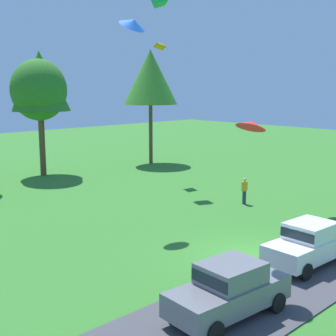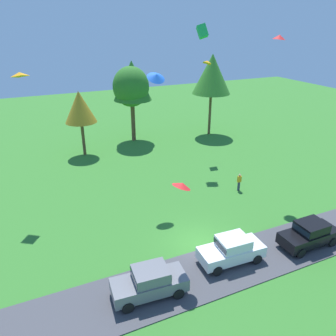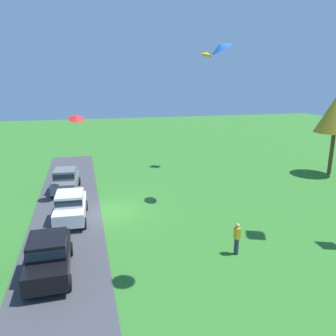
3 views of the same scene
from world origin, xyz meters
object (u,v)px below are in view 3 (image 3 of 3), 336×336
at_px(car_sedan_by_flagpole, 66,179).
at_px(kite_diamond_topmost, 207,54).
at_px(person_beside_suv, 237,238).
at_px(kite_delta_high_right, 76,117).
at_px(car_sedan_far_end, 49,254).
at_px(car_sedan_mid_row, 70,205).
at_px(kite_delta_near_flag, 221,46).

relative_size(car_sedan_by_flagpole, kite_diamond_topmost, 4.47).
distance_m(person_beside_suv, kite_delta_high_right, 13.64).
bearing_deg(kite_diamond_topmost, kite_delta_high_right, -59.22).
xyz_separation_m(car_sedan_far_end, kite_delta_high_right, (-9.52, 1.48, 5.18)).
xyz_separation_m(car_sedan_mid_row, kite_diamond_topmost, (-10.87, 13.14, 10.18)).
xyz_separation_m(kite_delta_high_right, kite_delta_near_flag, (2.41, 9.59, 4.66)).
height_order(car_sedan_by_flagpole, car_sedan_far_end, same).
bearing_deg(car_sedan_by_flagpole, kite_delta_near_flag, 65.11).
bearing_deg(kite_delta_near_flag, car_sedan_by_flagpole, -114.89).
relative_size(car_sedan_by_flagpole, kite_delta_near_flag, 3.10).
xyz_separation_m(person_beside_suv, kite_diamond_topmost, (-17.39, 4.84, 10.35)).
xyz_separation_m(car_sedan_by_flagpole, kite_delta_high_right, (2.59, 1.20, 5.18)).
xyz_separation_m(person_beside_suv, kite_delta_high_right, (-9.97, -7.62, 5.34)).
height_order(car_sedan_by_flagpole, kite_diamond_topmost, kite_diamond_topmost).
xyz_separation_m(car_sedan_far_end, person_beside_suv, (0.45, 9.10, -0.16)).
distance_m(kite_delta_high_right, kite_diamond_topmost, 15.34).
distance_m(car_sedan_by_flagpole, kite_delta_near_flag, 15.44).
relative_size(kite_delta_high_right, kite_diamond_topmost, 1.12).
distance_m(car_sedan_mid_row, person_beside_suv, 10.56).
distance_m(car_sedan_far_end, kite_delta_high_right, 10.94).
xyz_separation_m(car_sedan_by_flagpole, person_beside_suv, (12.56, 8.82, -0.16)).
bearing_deg(kite_delta_high_right, car_sedan_by_flagpole, -155.14).
bearing_deg(car_sedan_by_flagpole, person_beside_suv, 35.06).
height_order(kite_delta_near_flag, kite_diamond_topmost, kite_diamond_topmost).
height_order(car_sedan_by_flagpole, person_beside_suv, car_sedan_by_flagpole).
bearing_deg(kite_delta_near_flag, kite_delta_high_right, -104.12).
xyz_separation_m(car_sedan_mid_row, kite_delta_high_right, (-3.45, 0.69, 5.18)).
relative_size(car_sedan_far_end, person_beside_suv, 2.58).
bearing_deg(person_beside_suv, car_sedan_mid_row, -128.14).
relative_size(kite_delta_near_flag, kite_diamond_topmost, 1.44).
height_order(car_sedan_mid_row, person_beside_suv, car_sedan_mid_row).
bearing_deg(car_sedan_far_end, kite_delta_near_flag, 122.72).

